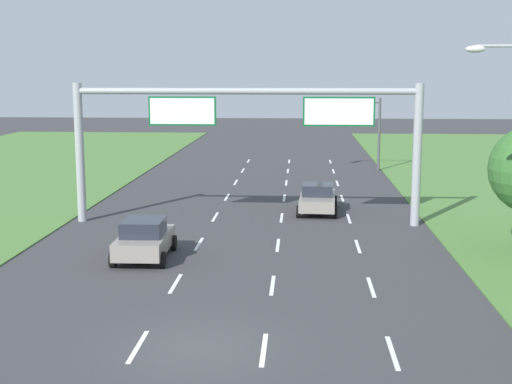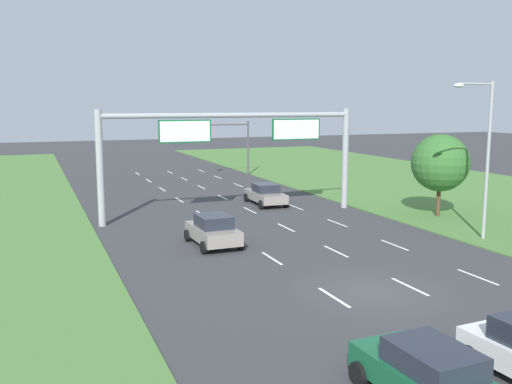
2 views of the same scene
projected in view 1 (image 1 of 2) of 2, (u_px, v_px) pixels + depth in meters
ground_plane at (200, 348)px, 19.63m from camera, size 200.00×200.00×0.00m
lane_dashes_inner_left at (199, 244)px, 31.55m from camera, size 0.14×62.40×0.01m
lane_dashes_inner_right at (278, 245)px, 31.34m from camera, size 0.14×62.40×0.01m
lane_dashes_slip at (358, 246)px, 31.12m from camera, size 0.14×62.40×0.01m
car_near_red at (318, 198)px, 38.68m from camera, size 2.30×4.51×1.55m
car_lead_silver at (144, 239)px, 28.97m from camera, size 2.23×4.00×1.64m
sign_gantry at (249, 126)px, 35.08m from camera, size 17.24×0.44×7.00m
traffic_light_mast at (354, 121)px, 54.54m from camera, size 4.76×0.49×5.60m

